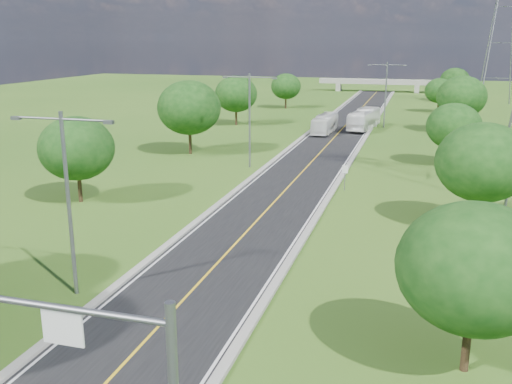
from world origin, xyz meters
TOP-DOWN VIEW (x-y plane):
  - ground at (0.00, 60.00)m, footprint 260.00×260.00m
  - road at (0.00, 66.00)m, footprint 8.00×150.00m
  - curb_left at (-4.25, 66.00)m, footprint 0.50×150.00m
  - curb_right at (4.25, 66.00)m, footprint 0.50×150.00m
  - signal_mast at (3.68, -1.00)m, footprint 8.54×0.33m
  - speed_limit_sign at (5.20, 37.98)m, footprint 0.55×0.09m
  - overpass at (0.00, 140.00)m, footprint 30.00×3.00m
  - streetlight_near_left at (-6.00, 12.00)m, footprint 5.90×0.25m
  - streetlight_mid_left at (-6.00, 45.00)m, footprint 5.90×0.25m
  - streetlight_far_right at (6.00, 78.00)m, footprint 5.90×0.25m
  - power_tower_far at (26.00, 115.00)m, footprint 9.00×6.40m
  - tree_lb at (-16.00, 28.00)m, footprint 6.30×6.30m
  - tree_lc at (-15.00, 50.00)m, footprint 7.56×7.56m
  - tree_ld at (-17.00, 74.00)m, footprint 6.72×6.72m
  - tree_le at (-14.50, 98.00)m, footprint 5.88×5.88m
  - tree_ra at (14.00, 10.00)m, footprint 6.30×6.30m
  - tree_rb at (16.00, 30.00)m, footprint 6.72×6.72m
  - tree_rc at (15.00, 52.00)m, footprint 5.88×5.88m
  - tree_rd at (17.00, 76.00)m, footprint 7.14×7.14m
  - tree_re at (14.50, 100.00)m, footprint 5.46×5.46m
  - tree_rf at (18.00, 120.00)m, footprint 6.30×6.30m
  - bus_outbound at (3.20, 74.99)m, footprint 4.08×11.36m
  - bus_inbound at (-1.97, 69.98)m, footprint 2.56×9.69m

SIDE VIEW (x-z plane):
  - ground at x=0.00m, z-range 0.00..0.00m
  - road at x=0.00m, z-range 0.00..0.06m
  - curb_left at x=-4.25m, z-range 0.00..0.22m
  - curb_right at x=4.25m, z-range 0.00..0.22m
  - bus_inbound at x=-1.97m, z-range 0.06..2.74m
  - speed_limit_sign at x=5.20m, z-range 0.40..2.80m
  - bus_outbound at x=3.20m, z-range 0.06..3.16m
  - overpass at x=0.00m, z-range 0.81..4.01m
  - tree_re at x=14.50m, z-range 0.85..7.20m
  - tree_le at x=-14.50m, z-range 0.91..7.75m
  - tree_rc at x=15.00m, z-range 0.91..7.75m
  - tree_lb at x=-16.00m, z-range 0.98..8.31m
  - tree_ra at x=14.00m, z-range 0.98..8.31m
  - tree_rf at x=18.00m, z-range 0.98..8.31m
  - signal_mast at x=3.68m, z-range 1.31..8.51m
  - tree_ld at x=-17.00m, z-range 1.05..8.86m
  - tree_rb at x=16.00m, z-range 1.05..8.86m
  - tree_rd at x=17.00m, z-range 1.11..9.42m
  - tree_lc at x=-15.00m, z-range 1.18..9.97m
  - streetlight_near_left at x=-6.00m, z-range 0.94..10.94m
  - streetlight_mid_left at x=-6.00m, z-range 0.94..10.94m
  - streetlight_far_right at x=6.00m, z-range 0.94..10.94m
  - power_tower_far at x=26.00m, z-range 0.01..28.01m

